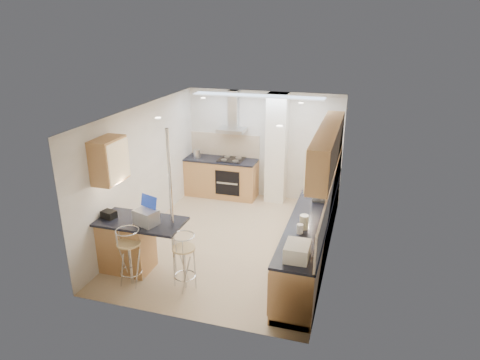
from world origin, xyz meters
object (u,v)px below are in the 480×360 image
(bar_stool_near, at_px, (130,257))
(bar_stool_end, at_px, (184,262))
(bread_bin, at_px, (297,251))
(microwave, at_px, (323,192))
(laptop, at_px, (146,217))

(bar_stool_near, height_order, bar_stool_end, bar_stool_near)
(bread_bin, bearing_deg, bar_stool_end, 174.00)
(microwave, xyz_separation_m, bread_bin, (-0.10, -2.21, -0.03))
(laptop, bearing_deg, bar_stool_near, -102.90)
(laptop, bearing_deg, bar_stool_end, 6.89)
(microwave, distance_m, bar_stool_near, 3.55)
(microwave, distance_m, bread_bin, 2.22)
(microwave, distance_m, laptop, 3.18)
(bar_stool_near, xyz_separation_m, bar_stool_end, (0.86, 0.14, -0.02))
(microwave, bearing_deg, bar_stool_end, 137.79)
(bar_stool_end, bearing_deg, microwave, -28.49)
(bar_stool_near, relative_size, bar_stool_end, 1.03)
(microwave, height_order, bar_stool_end, microwave)
(bar_stool_near, bearing_deg, bar_stool_end, -14.79)
(microwave, relative_size, bread_bin, 1.17)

